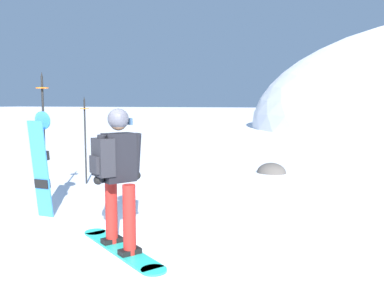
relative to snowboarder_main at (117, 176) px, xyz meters
name	(u,v)px	position (x,y,z in m)	size (l,w,h in m)	color
ground_plane	(63,259)	(-0.43, -0.47, -0.92)	(300.00, 300.00, 0.00)	white
snowboarder_main	(117,176)	(0.00, 0.00, 0.00)	(1.61, 1.10, 1.71)	#23B7A3
spare_snowboard	(41,164)	(-1.85, 0.78, -0.08)	(0.28, 0.21, 1.65)	blue
piste_marker_near	(85,134)	(-2.86, 3.23, 0.18)	(0.20, 0.20, 1.92)	black
piste_marker_far	(44,133)	(-2.12, 1.16, 0.37)	(0.20, 0.20, 2.28)	black
rock_mid	(271,173)	(0.68, 6.13, -0.92)	(0.74, 0.63, 0.52)	#4C4742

